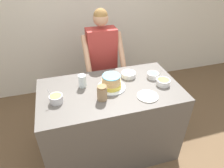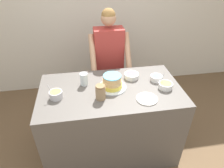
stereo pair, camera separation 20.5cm
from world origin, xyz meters
name	(u,v)px [view 2 (the right image)]	position (x,y,z in m)	size (l,w,h in m)	color
wall_back	(96,15)	(0.00, 2.00, 1.30)	(10.00, 0.05, 2.60)	silver
counter	(111,121)	(0.00, 0.42, 0.47)	(1.52, 0.84, 0.94)	#5B5651
person_baker	(109,56)	(0.09, 1.17, 0.96)	(0.53, 0.45, 1.60)	#2D2D38
cake	(112,82)	(0.02, 0.44, 1.01)	(0.31, 0.31, 0.15)	silver
frosting_bowl_blue	(156,78)	(0.54, 0.51, 0.97)	(0.13, 0.13, 0.06)	white
frosting_bowl_yellow	(56,94)	(-0.56, 0.35, 0.98)	(0.13, 0.13, 0.17)	silver
frosting_bowl_olive	(165,85)	(0.58, 0.34, 0.98)	(0.15, 0.15, 0.15)	white
frosting_bowl_purple	(132,75)	(0.27, 0.60, 0.97)	(0.17, 0.17, 0.06)	white
drinking_glass	(84,79)	(-0.27, 0.55, 1.01)	(0.08, 0.08, 0.14)	silver
ceramic_plate	(147,99)	(0.33, 0.18, 0.95)	(0.21, 0.21, 0.01)	white
stoneware_jar	(101,92)	(-0.12, 0.27, 1.02)	(0.10, 0.10, 0.16)	#9E7F5B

